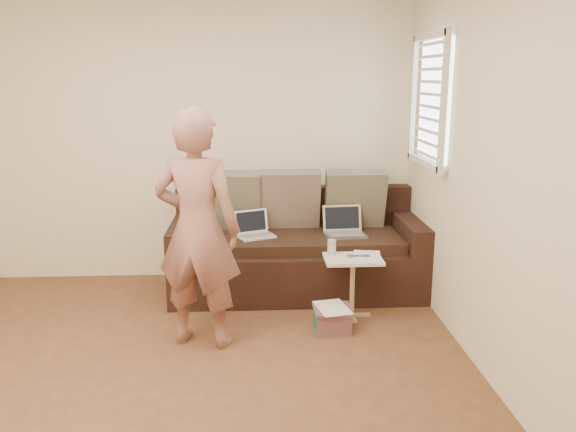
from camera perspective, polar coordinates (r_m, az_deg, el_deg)
The scene contains 16 objects.
floor at distance 3.74m, azimuth -11.62°, elevation -17.06°, with size 4.50×4.50×0.00m, color brown.
wall_back at distance 5.49m, azimuth -8.94°, elevation 7.26°, with size 4.00×4.00×0.00m, color beige.
wall_right at distance 3.55m, azimuth 21.12°, elevation 3.12°, with size 4.50×4.50×0.00m, color beige.
window_blinds at distance 4.89m, azimuth 13.76°, elevation 10.99°, with size 0.12×0.88×1.08m, color white, non-canonical shape.
sofa at distance 5.18m, azimuth 0.87°, elevation -2.83°, with size 2.20×0.95×0.85m, color black, non-canonical shape.
pillow_left at distance 5.27m, azimuth -5.79°, elevation 1.48°, with size 0.55×0.14×0.55m, color #635C49, non-canonical shape.
pillow_mid at distance 5.30m, azimuth 0.18°, elevation 1.62°, with size 0.55×0.14×0.55m, color #6E594E, non-canonical shape.
pillow_right at distance 5.35m, azimuth 6.62°, elevation 1.64°, with size 0.55×0.14×0.55m, color #635C49, non-canonical shape.
laptop_silver at distance 5.13m, azimuth 5.67°, elevation -1.95°, with size 0.35×0.25×0.23m, color #B7BABC, non-canonical shape.
laptop_white at distance 5.07m, azimuth -3.17°, elevation -2.09°, with size 0.31×0.22×0.22m, color white, non-canonical shape.
person at distance 4.08m, azimuth -8.90°, elevation -1.32°, with size 0.62×0.42×1.70m, color #975256.
side_table at distance 4.69m, azimuth 6.34°, elevation -6.96°, with size 0.45×0.32×0.50m, color silver, non-canonical shape.
drinking_glass at distance 4.66m, azimuth 4.33°, elevation -3.07°, with size 0.07×0.07×0.12m, color silver, non-canonical shape.
scissors at distance 4.63m, azimuth 6.97°, elevation -3.92°, with size 0.18×0.10×0.02m, color silver, non-canonical shape.
paper_on_table at distance 4.66m, azimuth 7.82°, elevation -3.92°, with size 0.21×0.30×0.00m, color white, non-canonical shape.
striped_box at distance 4.50m, azimuth 4.38°, elevation -10.02°, with size 0.29×0.29×0.18m, color #C51D43, non-canonical shape.
Camera 1 is at (0.54, -3.18, 1.89)m, focal length 36.12 mm.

